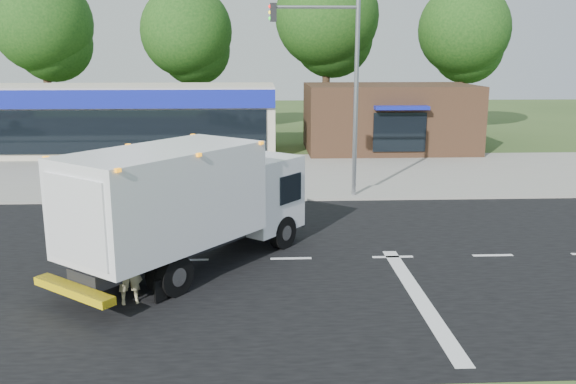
# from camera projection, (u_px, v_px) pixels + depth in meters

# --- Properties ---
(ground) EXTENTS (120.00, 120.00, 0.00)m
(ground) POSITION_uv_depth(u_px,v_px,m) (291.00, 259.00, 17.80)
(ground) COLOR #385123
(ground) RESTS_ON ground
(road_asphalt) EXTENTS (60.00, 14.00, 0.02)m
(road_asphalt) POSITION_uv_depth(u_px,v_px,m) (291.00, 259.00, 17.80)
(road_asphalt) COLOR black
(road_asphalt) RESTS_ON ground
(sidewalk) EXTENTS (60.00, 2.40, 0.12)m
(sidewalk) POSITION_uv_depth(u_px,v_px,m) (281.00, 194.00, 25.77)
(sidewalk) COLOR gray
(sidewalk) RESTS_ON ground
(parking_apron) EXTENTS (60.00, 9.00, 0.02)m
(parking_apron) POSITION_uv_depth(u_px,v_px,m) (277.00, 169.00, 31.42)
(parking_apron) COLOR gray
(parking_apron) RESTS_ON ground
(lane_markings) EXTENTS (55.20, 7.00, 0.01)m
(lane_markings) POSITION_uv_depth(u_px,v_px,m) (343.00, 274.00, 16.54)
(lane_markings) COLOR silver
(lane_markings) RESTS_ON road_asphalt
(ems_box_truck) EXTENTS (6.82, 7.71, 3.51)m
(ems_box_truck) POSITION_uv_depth(u_px,v_px,m) (188.00, 198.00, 16.56)
(ems_box_truck) COLOR black
(ems_box_truck) RESTS_ON ground
(emergency_worker) EXTENTS (0.73, 0.59, 1.85)m
(emergency_worker) POSITION_uv_depth(u_px,v_px,m) (129.00, 268.00, 14.45)
(emergency_worker) COLOR tan
(emergency_worker) RESTS_ON ground
(retail_strip_mall) EXTENTS (18.00, 6.20, 4.00)m
(retail_strip_mall) POSITION_uv_depth(u_px,v_px,m) (123.00, 119.00, 36.34)
(retail_strip_mall) COLOR beige
(retail_strip_mall) RESTS_ON ground
(brown_storefront) EXTENTS (10.00, 6.70, 4.00)m
(brown_storefront) POSITION_uv_depth(u_px,v_px,m) (389.00, 118.00, 37.12)
(brown_storefront) COLOR #382316
(brown_storefront) RESTS_ON ground
(traffic_signal_pole) EXTENTS (3.51, 0.25, 8.00)m
(traffic_signal_pole) POSITION_uv_depth(u_px,v_px,m) (340.00, 77.00, 24.20)
(traffic_signal_pole) COLOR gray
(traffic_signal_pole) RESTS_ON ground
(background_trees) EXTENTS (36.77, 7.39, 12.10)m
(background_trees) POSITION_uv_depth(u_px,v_px,m) (259.00, 31.00, 43.52)
(background_trees) COLOR #332114
(background_trees) RESTS_ON ground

